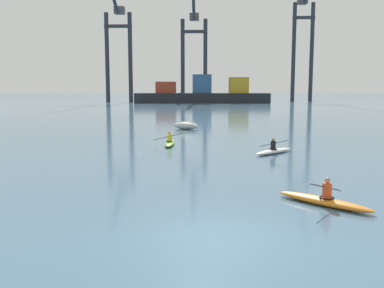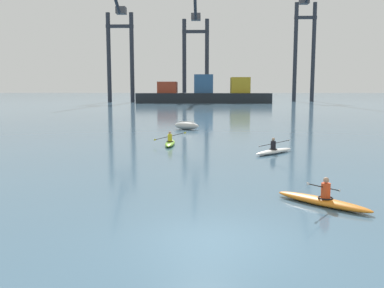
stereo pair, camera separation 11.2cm
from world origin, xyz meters
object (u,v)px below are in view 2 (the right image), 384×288
object	(u,v)px
gantry_crane_west	(120,41)
capsized_dinghy	(187,126)
kayak_white	(274,151)
kayak_lime	(170,143)
kayak_orange	(323,200)
container_barge	(205,94)
gantry_crane_west_mid	(196,46)
gantry_crane_east_mid	(305,36)

from	to	relation	value
gantry_crane_west	capsized_dinghy	size ratio (longest dim) A/B	12.06
gantry_crane_west	kayak_white	bearing A→B (deg)	-73.35
kayak_lime	kayak_orange	world-z (taller)	kayak_orange
container_barge	gantry_crane_west	world-z (taller)	gantry_crane_west
gantry_crane_west_mid	container_barge	bearing A→B (deg)	-76.41
capsized_dinghy	kayak_lime	bearing A→B (deg)	-92.83
container_barge	kayak_lime	bearing A→B (deg)	-91.12
kayak_white	gantry_crane_west_mid	bearing A→B (deg)	94.20
gantry_crane_east_mid	kayak_white	world-z (taller)	gantry_crane_east_mid
kayak_lime	capsized_dinghy	bearing A→B (deg)	87.17
gantry_crane_east_mid	kayak_lime	xyz separation A→B (m)	(-31.96, -103.59, -19.39)
capsized_dinghy	gantry_crane_west_mid	bearing A→B (deg)	91.10
kayak_orange	capsized_dinghy	bearing A→B (deg)	102.49
capsized_dinghy	kayak_white	distance (m)	16.03
gantry_crane_west_mid	kayak_orange	xyz separation A→B (m)	(7.50, -115.27, -16.49)
gantry_crane_east_mid	kayak_lime	distance (m)	110.13
container_barge	kayak_orange	distance (m)	103.48
capsized_dinghy	kayak_white	world-z (taller)	kayak_white
gantry_crane_east_mid	kayak_orange	world-z (taller)	gantry_crane_east_mid
kayak_white	kayak_orange	size ratio (longest dim) A/B	1.01
kayak_white	kayak_orange	bearing A→B (deg)	-90.72
kayak_lime	gantry_crane_west_mid	bearing A→B (deg)	90.66
capsized_dinghy	gantry_crane_east_mid	bearing A→B (deg)	71.21
kayak_lime	kayak_orange	size ratio (longest dim) A/B	1.20
container_barge	kayak_orange	bearing A→B (deg)	-87.44
capsized_dinghy	kayak_white	xyz separation A→B (m)	(5.93, -14.90, -0.18)
container_barge	gantry_crane_east_mid	bearing A→B (deg)	26.47
container_barge	kayak_white	bearing A→B (deg)	-87.04
gantry_crane_west	kayak_lime	bearing A→B (deg)	-76.43
kayak_lime	container_barge	bearing A→B (deg)	88.88
gantry_crane_west_mid	kayak_lime	distance (m)	101.80
kayak_white	kayak_orange	distance (m)	11.23
container_barge	gantry_crane_west_mid	size ratio (longest dim) A/B	1.09
gantry_crane_west	gantry_crane_east_mid	world-z (taller)	gantry_crane_east_mid
gantry_crane_west_mid	gantry_crane_east_mid	distance (m)	33.39
capsized_dinghy	kayak_lime	size ratio (longest dim) A/B	0.82
gantry_crane_east_mid	kayak_white	bearing A→B (deg)	-103.37
gantry_crane_west	gantry_crane_west_mid	distance (m)	22.50
gantry_crane_west_mid	kayak_orange	world-z (taller)	gantry_crane_west_mid
container_barge	kayak_orange	xyz separation A→B (m)	(4.62, -103.35, -2.25)
gantry_crane_west_mid	gantry_crane_east_mid	bearing A→B (deg)	5.41
gantry_crane_east_mid	kayak_white	size ratio (longest dim) A/B	13.94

